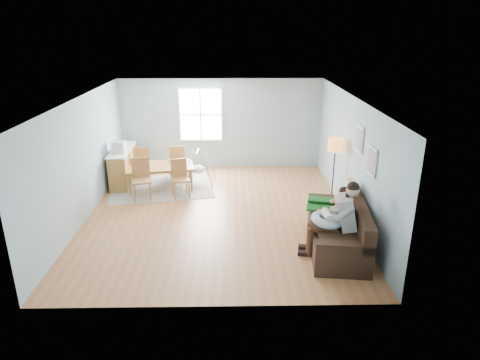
{
  "coord_description": "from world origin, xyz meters",
  "views": [
    {
      "loc": [
        0.34,
        -9.14,
        4.19
      ],
      "look_at": [
        0.5,
        -0.44,
        1.0
      ],
      "focal_mm": 32.0,
      "sensor_mm": 36.0,
      "label": 1
    }
  ],
  "objects_px": {
    "floor_lamp": "(335,151)",
    "dining_table": "(161,177)",
    "chair_se": "(180,175)",
    "chair_nw": "(142,161)",
    "father": "(337,216)",
    "monitor": "(119,147)",
    "chair_sw": "(141,176)",
    "chair_ne": "(177,160)",
    "toddler": "(337,205)",
    "counter": "(123,166)",
    "sofa": "(341,232)",
    "storage_cube": "(345,250)",
    "baby_swing": "(198,169)"
  },
  "relations": [
    {
      "from": "toddler",
      "to": "counter",
      "type": "bearing_deg",
      "value": 145.09
    },
    {
      "from": "chair_se",
      "to": "monitor",
      "type": "bearing_deg",
      "value": 157.67
    },
    {
      "from": "floor_lamp",
      "to": "chair_sw",
      "type": "relative_size",
      "value": 1.61
    },
    {
      "from": "chair_ne",
      "to": "floor_lamp",
      "type": "bearing_deg",
      "value": -27.09
    },
    {
      "from": "storage_cube",
      "to": "monitor",
      "type": "xyz_separation_m",
      "value": [
        -5.09,
        4.03,
        0.88
      ]
    },
    {
      "from": "baby_swing",
      "to": "sofa",
      "type": "bearing_deg",
      "value": -50.4
    },
    {
      "from": "sofa",
      "to": "chair_ne",
      "type": "distance_m",
      "value": 5.52
    },
    {
      "from": "toddler",
      "to": "monitor",
      "type": "xyz_separation_m",
      "value": [
        -5.07,
        3.24,
        0.31
      ]
    },
    {
      "from": "dining_table",
      "to": "counter",
      "type": "height_order",
      "value": "counter"
    },
    {
      "from": "dining_table",
      "to": "chair_nw",
      "type": "bearing_deg",
      "value": 126.89
    },
    {
      "from": "chair_sw",
      "to": "toddler",
      "type": "bearing_deg",
      "value": -28.7
    },
    {
      "from": "chair_sw",
      "to": "chair_ne",
      "type": "xyz_separation_m",
      "value": [
        0.72,
        1.47,
        -0.04
      ]
    },
    {
      "from": "father",
      "to": "chair_nw",
      "type": "relative_size",
      "value": 1.5
    },
    {
      "from": "chair_nw",
      "to": "counter",
      "type": "bearing_deg",
      "value": -167.3
    },
    {
      "from": "dining_table",
      "to": "chair_se",
      "type": "xyz_separation_m",
      "value": [
        0.59,
        -0.56,
        0.24
      ]
    },
    {
      "from": "counter",
      "to": "monitor",
      "type": "height_order",
      "value": "monitor"
    },
    {
      "from": "chair_sw",
      "to": "chair_nw",
      "type": "xyz_separation_m",
      "value": [
        -0.24,
        1.29,
        -0.02
      ]
    },
    {
      "from": "chair_nw",
      "to": "baby_swing",
      "type": "distance_m",
      "value": 1.6
    },
    {
      "from": "toddler",
      "to": "storage_cube",
      "type": "bearing_deg",
      "value": -88.7
    },
    {
      "from": "toddler",
      "to": "chair_nw",
      "type": "height_order",
      "value": "toddler"
    },
    {
      "from": "father",
      "to": "monitor",
      "type": "distance_m",
      "value": 6.23
    },
    {
      "from": "toddler",
      "to": "storage_cube",
      "type": "xyz_separation_m",
      "value": [
        0.02,
        -0.79,
        -0.57
      ]
    },
    {
      "from": "dining_table",
      "to": "sofa",
      "type": "bearing_deg",
      "value": -49.45
    },
    {
      "from": "floor_lamp",
      "to": "dining_table",
      "type": "bearing_deg",
      "value": 163.37
    },
    {
      "from": "dining_table",
      "to": "chair_se",
      "type": "distance_m",
      "value": 0.85
    },
    {
      "from": "father",
      "to": "chair_nw",
      "type": "distance_m",
      "value": 6.15
    },
    {
      "from": "floor_lamp",
      "to": "baby_swing",
      "type": "xyz_separation_m",
      "value": [
        -3.36,
        1.67,
        -0.98
      ]
    },
    {
      "from": "storage_cube",
      "to": "chair_sw",
      "type": "relative_size",
      "value": 0.49
    },
    {
      "from": "chair_se",
      "to": "chair_nw",
      "type": "xyz_separation_m",
      "value": [
        -1.18,
        1.12,
        0.03
      ]
    },
    {
      "from": "chair_ne",
      "to": "baby_swing",
      "type": "xyz_separation_m",
      "value": [
        0.62,
        -0.37,
        -0.15
      ]
    },
    {
      "from": "storage_cube",
      "to": "toddler",
      "type": "bearing_deg",
      "value": 91.3
    },
    {
      "from": "toddler",
      "to": "baby_swing",
      "type": "relative_size",
      "value": 1.02
    },
    {
      "from": "floor_lamp",
      "to": "dining_table",
      "type": "distance_m",
      "value": 4.66
    },
    {
      "from": "chair_se",
      "to": "baby_swing",
      "type": "bearing_deg",
      "value": 67.2
    },
    {
      "from": "chair_ne",
      "to": "storage_cube",
      "type": "bearing_deg",
      "value": -51.78
    },
    {
      "from": "father",
      "to": "chair_ne",
      "type": "bearing_deg",
      "value": 128.62
    },
    {
      "from": "dining_table",
      "to": "chair_nw",
      "type": "xyz_separation_m",
      "value": [
        -0.59,
        0.56,
        0.27
      ]
    },
    {
      "from": "chair_sw",
      "to": "sofa",
      "type": "bearing_deg",
      "value": -30.64
    },
    {
      "from": "floor_lamp",
      "to": "monitor",
      "type": "relative_size",
      "value": 4.99
    },
    {
      "from": "chair_nw",
      "to": "baby_swing",
      "type": "relative_size",
      "value": 1.06
    },
    {
      "from": "dining_table",
      "to": "storage_cube",
      "type": "bearing_deg",
      "value": -54.14
    },
    {
      "from": "sofa",
      "to": "chair_sw",
      "type": "relative_size",
      "value": 2.35
    },
    {
      "from": "chair_sw",
      "to": "father",
      "type": "bearing_deg",
      "value": -34.7
    },
    {
      "from": "toddler",
      "to": "chair_nw",
      "type": "bearing_deg",
      "value": 141.36
    },
    {
      "from": "chair_ne",
      "to": "dining_table",
      "type": "bearing_deg",
      "value": -115.94
    },
    {
      "from": "sofa",
      "to": "chair_ne",
      "type": "height_order",
      "value": "chair_ne"
    },
    {
      "from": "sofa",
      "to": "storage_cube",
      "type": "distance_m",
      "value": 0.57
    },
    {
      "from": "father",
      "to": "chair_nw",
      "type": "height_order",
      "value": "father"
    },
    {
      "from": "chair_ne",
      "to": "chair_nw",
      "type": "bearing_deg",
      "value": -169.18
    },
    {
      "from": "chair_se",
      "to": "counter",
      "type": "height_order",
      "value": "counter"
    }
  ]
}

